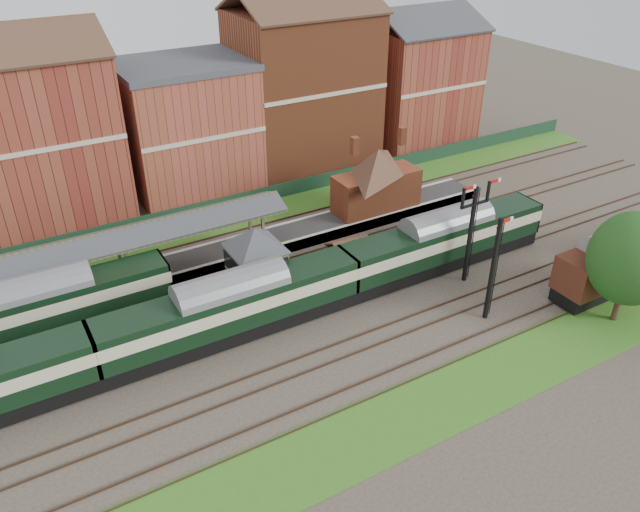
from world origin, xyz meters
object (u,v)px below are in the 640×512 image
signal_box (256,262)px  platform_railcar (40,308)px  semaphore_bracket (471,228)px  goods_van_a (598,270)px  dmu_train (232,307)px

signal_box → platform_railcar: bearing=167.3°
semaphore_bracket → goods_van_a: semaphore_bracket is taller
signal_box → goods_van_a: (21.84, -12.25, -0.91)m
signal_box → semaphore_bracket: size_ratio=0.73×
semaphore_bracket → goods_van_a: bearing=-43.7°
goods_van_a → signal_box: bearing=150.7°
platform_railcar → goods_van_a: 39.47m
platform_railcar → signal_box: bearing=-12.7°
signal_box → goods_van_a: 25.06m
signal_box → platform_railcar: signal_box is taller
semaphore_bracket → dmu_train: bearing=172.3°
signal_box → platform_railcar: 14.84m
dmu_train → platform_railcar: dmu_train is taller
semaphore_bracket → signal_box: bearing=159.1°
platform_railcar → dmu_train: bearing=-30.3°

